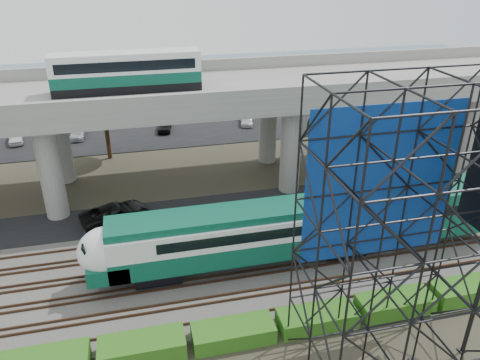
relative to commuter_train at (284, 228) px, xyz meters
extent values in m
plane|color=#474233|center=(-5.94, -2.00, -2.88)|extent=(140.00, 140.00, 0.00)
cube|color=slate|center=(-5.94, 0.00, -2.78)|extent=(90.00, 12.00, 0.20)
cube|color=black|center=(-5.94, 8.50, -2.84)|extent=(90.00, 5.00, 0.08)
cube|color=black|center=(-5.94, 32.00, -2.84)|extent=(90.00, 18.00, 0.08)
cube|color=#455A72|center=(-5.94, 54.00, -2.87)|extent=(140.00, 40.00, 0.03)
cube|color=#472D1E|center=(-5.94, -4.72, -2.60)|extent=(90.00, 0.08, 0.16)
cube|color=#472D1E|center=(-5.94, -3.28, -2.60)|extent=(90.00, 0.08, 0.16)
cube|color=#472D1E|center=(-5.94, -2.72, -2.60)|extent=(90.00, 0.08, 0.16)
cube|color=#472D1E|center=(-5.94, -1.28, -2.60)|extent=(90.00, 0.08, 0.16)
cube|color=#472D1E|center=(-5.94, -0.72, -2.60)|extent=(90.00, 0.08, 0.16)
cube|color=#472D1E|center=(-5.94, 0.72, -2.60)|extent=(90.00, 0.08, 0.16)
cube|color=#472D1E|center=(-5.94, 1.28, -2.60)|extent=(90.00, 0.08, 0.16)
cube|color=#472D1E|center=(-5.94, 2.72, -2.60)|extent=(90.00, 0.08, 0.16)
cube|color=#472D1E|center=(-5.94, 3.28, -2.60)|extent=(90.00, 0.08, 0.16)
cube|color=#472D1E|center=(-5.94, 4.72, -2.60)|extent=(90.00, 0.08, 0.16)
cube|color=black|center=(-8.62, 0.00, -2.07)|extent=(3.00, 2.20, 0.90)
cube|color=black|center=(4.38, 0.00, -2.07)|extent=(3.00, 2.20, 0.90)
cube|color=#0B4D39|center=(-2.12, 0.00, -0.92)|extent=(19.00, 3.00, 1.40)
cube|color=silver|center=(-2.12, 0.00, 0.53)|extent=(19.00, 3.00, 1.50)
cube|color=#0B4D39|center=(-2.12, 0.00, 1.53)|extent=(19.00, 2.60, 0.50)
cube|color=black|center=(-1.12, 0.00, 0.58)|extent=(15.00, 3.06, 0.70)
ellipsoid|color=silver|center=(-11.62, 0.00, -0.02)|extent=(3.60, 3.00, 3.20)
cube|color=#0B4D39|center=(-11.62, 0.00, -1.07)|extent=(2.60, 3.00, 1.10)
cube|color=black|center=(-12.72, 0.00, 0.48)|extent=(0.48, 2.00, 1.09)
cube|color=#0B4D39|center=(11.88, 0.00, 0.08)|extent=(8.00, 3.00, 3.40)
cube|color=#9E9B93|center=(-5.94, 14.00, 5.72)|extent=(80.00, 12.00, 1.20)
cube|color=#9E9B93|center=(-5.94, 8.25, 6.87)|extent=(80.00, 0.50, 1.10)
cube|color=#9E9B93|center=(-5.94, 19.75, 6.87)|extent=(80.00, 0.50, 1.10)
cylinder|color=#9E9B93|center=(-15.94, 10.50, 1.12)|extent=(1.80, 1.80, 8.00)
cylinder|color=#9E9B93|center=(-15.94, 17.50, 1.12)|extent=(1.80, 1.80, 8.00)
cube|color=#9E9B93|center=(-15.94, 14.00, 4.82)|extent=(2.40, 9.00, 0.60)
cylinder|color=#9E9B93|center=(4.06, 10.50, 1.12)|extent=(1.80, 1.80, 8.00)
cylinder|color=#9E9B93|center=(4.06, 17.50, 1.12)|extent=(1.80, 1.80, 8.00)
cube|color=#9E9B93|center=(4.06, 14.00, 4.82)|extent=(2.40, 9.00, 0.60)
cylinder|color=#9E9B93|center=(22.06, 10.50, 1.12)|extent=(1.80, 1.80, 8.00)
cylinder|color=#9E9B93|center=(22.06, 17.50, 1.12)|extent=(1.80, 1.80, 8.00)
cube|color=#9E9B93|center=(22.06, 14.00, 4.82)|extent=(2.40, 9.00, 0.60)
cube|color=black|center=(-9.26, 14.00, 6.67)|extent=(12.00, 2.50, 0.70)
cube|color=#0B4D39|center=(-9.26, 14.00, 7.47)|extent=(12.00, 2.50, 0.90)
cube|color=silver|center=(-9.26, 14.00, 8.57)|extent=(12.00, 2.50, 1.30)
cube|color=black|center=(-9.26, 14.00, 8.62)|extent=(11.00, 2.56, 0.80)
cube|color=silver|center=(-9.26, 14.00, 9.37)|extent=(12.00, 2.40, 0.30)
cube|color=navy|center=(2.54, -6.95, 6.42)|extent=(8.10, 0.08, 8.25)
cube|color=#2A5B14|center=(-9.94, -6.30, -2.31)|extent=(4.60, 1.80, 1.15)
cube|color=#2A5B14|center=(-4.94, -6.30, -2.37)|extent=(4.60, 1.80, 1.03)
cube|color=#2A5B14|center=(0.06, -6.30, -2.38)|extent=(4.60, 1.80, 1.01)
cube|color=#2A5B14|center=(5.06, -6.30, -2.32)|extent=(4.60, 1.80, 1.12)
cube|color=#2A5B14|center=(10.06, -6.30, -2.28)|extent=(4.60, 1.80, 1.20)
cylinder|color=#382314|center=(8.06, 10.50, -0.48)|extent=(0.44, 0.44, 4.80)
ellipsoid|color=#2A5B14|center=(8.06, 10.50, 2.72)|extent=(4.94, 4.94, 4.18)
cylinder|color=#382314|center=(-11.94, 22.00, -0.48)|extent=(0.44, 0.44, 4.80)
ellipsoid|color=#2A5B14|center=(-11.94, 22.00, 2.72)|extent=(4.94, 4.94, 4.18)
imported|color=black|center=(-11.31, 8.35, -2.04)|extent=(6.03, 4.18, 1.53)
imported|color=white|center=(-22.42, 29.00, -2.16)|extent=(2.16, 3.95, 1.27)
imported|color=#B1B2B9|center=(-17.98, 34.00, -2.16)|extent=(1.77, 4.00, 1.28)
imported|color=#A6A9AE|center=(-15.61, 29.00, -2.22)|extent=(1.79, 4.05, 1.16)
imported|color=silver|center=(-8.29, 34.00, -2.23)|extent=(2.59, 4.36, 1.13)
imported|color=black|center=(-5.54, 29.00, -2.15)|extent=(2.10, 4.02, 1.31)
imported|color=#9DA0A4|center=(-0.89, 34.00, -2.18)|extent=(2.22, 3.99, 1.24)
imported|color=silver|center=(4.78, 29.00, -2.25)|extent=(2.32, 4.02, 1.10)
imported|color=gray|center=(12.80, 34.00, -2.19)|extent=(2.50, 4.60, 1.22)
camera|label=1|loc=(-9.17, -25.54, 16.78)|focal=35.00mm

